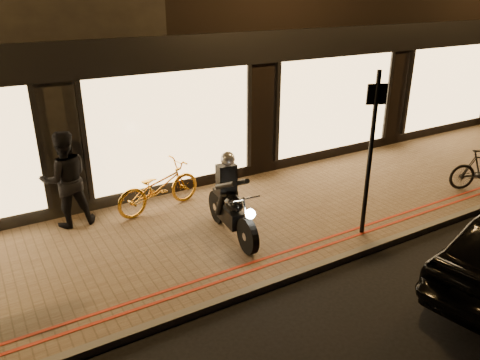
{
  "coord_description": "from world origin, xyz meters",
  "views": [
    {
      "loc": [
        -3.66,
        -4.99,
        4.34
      ],
      "look_at": [
        0.38,
        1.82,
        1.1
      ],
      "focal_mm": 35.0,
      "sensor_mm": 36.0,
      "label": 1
    }
  ],
  "objects": [
    {
      "name": "bicycle_gold",
      "position": [
        -0.63,
        3.37,
        0.61
      ],
      "size": [
        1.96,
        0.99,
        0.98
      ],
      "primitive_type": "imported",
      "rotation": [
        0.0,
        0.0,
        1.76
      ],
      "color": "gold",
      "rests_on": "sidewalk"
    },
    {
      "name": "kerb_stone",
      "position": [
        0.0,
        0.05,
        0.06
      ],
      "size": [
        50.0,
        0.14,
        0.12
      ],
      "primitive_type": "cube",
      "color": "#59544C",
      "rests_on": "ground"
    },
    {
      "name": "sign_post",
      "position": [
        2.26,
        0.5,
        1.8
      ],
      "size": [
        0.34,
        0.16,
        3.0
      ],
      "rotation": [
        0.0,
        0.0,
        -0.39
      ],
      "color": "black",
      "rests_on": "sidewalk"
    },
    {
      "name": "ground",
      "position": [
        0.0,
        0.0,
        0.0
      ],
      "size": [
        90.0,
        90.0,
        0.0
      ],
      "primitive_type": "plane",
      "color": "black",
      "rests_on": "ground"
    },
    {
      "name": "red_kerb_lines",
      "position": [
        0.0,
        0.55,
        0.12
      ],
      "size": [
        50.0,
        0.26,
        0.01
      ],
      "color": "maroon",
      "rests_on": "sidewalk"
    },
    {
      "name": "person_dark",
      "position": [
        -2.34,
        3.61,
        1.05
      ],
      "size": [
        0.92,
        0.73,
        1.87
      ],
      "primitive_type": "imported",
      "rotation": [
        0.0,
        0.0,
        3.12
      ],
      "color": "black",
      "rests_on": "sidewalk"
    },
    {
      "name": "sidewalk",
      "position": [
        0.0,
        2.0,
        0.06
      ],
      "size": [
        50.0,
        4.0,
        0.12
      ],
      "primitive_type": "cube",
      "color": "brown",
      "rests_on": "ground"
    },
    {
      "name": "motorcycle",
      "position": [
        0.09,
        1.66,
        0.73
      ],
      "size": [
        0.61,
        1.94,
        1.59
      ],
      "rotation": [
        0.0,
        0.0,
        -0.09
      ],
      "color": "black",
      "rests_on": "sidewalk"
    }
  ]
}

